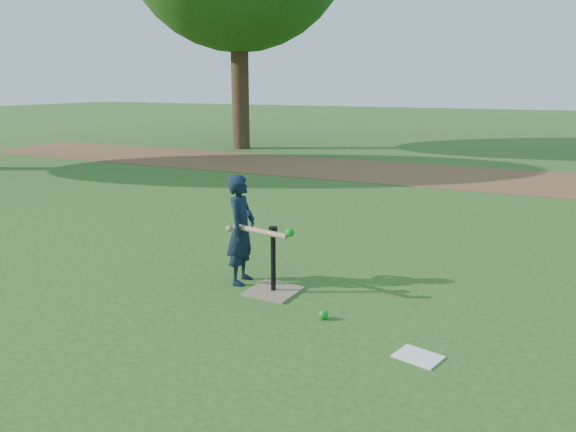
% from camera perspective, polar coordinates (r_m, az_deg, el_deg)
% --- Properties ---
extents(ground, '(80.00, 80.00, 0.00)m').
position_cam_1_polar(ground, '(5.12, -4.64, -7.91)').
color(ground, '#285116').
rests_on(ground, ground).
extents(dirt_strip, '(24.00, 3.00, 0.01)m').
position_cam_1_polar(dirt_strip, '(11.99, 14.08, 4.09)').
color(dirt_strip, brown).
rests_on(dirt_strip, ground).
extents(child, '(0.31, 0.42, 1.04)m').
position_cam_1_polar(child, '(5.27, -4.78, -1.38)').
color(child, black).
rests_on(child, ground).
extents(wiffle_ball_ground, '(0.08, 0.08, 0.08)m').
position_cam_1_polar(wiffle_ball_ground, '(4.59, 3.62, -9.96)').
color(wiffle_ball_ground, '#0D991B').
rests_on(wiffle_ball_ground, ground).
extents(clipboard, '(0.35, 0.30, 0.01)m').
position_cam_1_polar(clipboard, '(4.11, 13.09, -13.74)').
color(clipboard, white).
rests_on(clipboard, ground).
extents(batting_tee, '(0.45, 0.45, 0.61)m').
position_cam_1_polar(batting_tee, '(5.11, -1.50, -6.60)').
color(batting_tee, '#8A7458').
rests_on(batting_tee, ground).
extents(swing_action, '(0.68, 0.17, 0.11)m').
position_cam_1_polar(swing_action, '(4.99, -2.58, -1.56)').
color(swing_action, tan).
rests_on(swing_action, ground).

